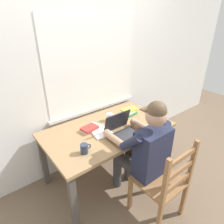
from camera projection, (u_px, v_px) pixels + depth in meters
name	position (u px, v px, depth m)	size (l,w,h in m)	color
ground_plane	(108.00, 175.00, 2.55)	(8.00, 8.00, 0.00)	brown
back_wall	(82.00, 68.00, 2.31)	(6.00, 0.08, 2.60)	silver
desk	(108.00, 134.00, 2.27)	(1.43, 0.83, 0.71)	#9E7A51
seated_person	(144.00, 149.00, 1.95)	(0.50, 0.60, 1.23)	#232842
wooden_chair	(164.00, 183.00, 1.85)	(0.42, 0.42, 0.92)	olive
laptop	(122.00, 130.00, 2.09)	(0.33, 0.29, 0.23)	#232328
computer_mouse	(144.00, 127.00, 2.22)	(0.06, 0.10, 0.03)	black
coffee_mug_white	(110.00, 117.00, 2.37)	(0.11, 0.07, 0.09)	white
coffee_mug_dark	(84.00, 149.00, 1.82)	(0.11, 0.07, 0.10)	#2D384C
book_stack_main	(129.00, 112.00, 2.53)	(0.20, 0.17, 0.07)	#38844C
book_stack_side	(90.00, 129.00, 2.18)	(0.20, 0.15, 0.05)	white
paper_pile_near_laptop	(94.00, 128.00, 2.22)	(0.20, 0.20, 0.01)	white
paper_pile_back_corner	(102.00, 133.00, 2.13)	(0.20, 0.19, 0.02)	white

